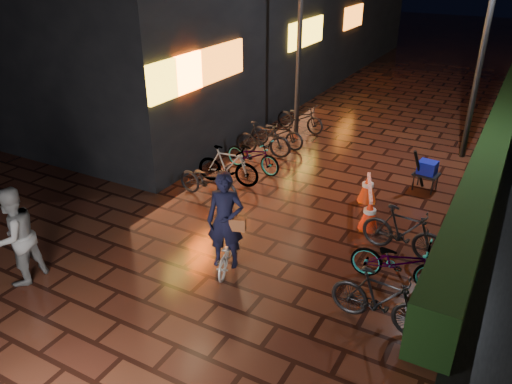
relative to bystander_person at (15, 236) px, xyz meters
The scene contains 10 objects.
ground 4.80m from the bystander_person, 44.61° to the left, with size 80.00×80.00×0.00m, color #381911.
hedge 13.13m from the bystander_person, 59.52° to the left, with size 0.70×20.00×1.00m, color black.
bystander_person is the anchor object (origin of this frame).
lamp_post_hedge 11.70m from the bystander_person, 59.16° to the left, with size 0.55×0.26×5.77m.
lamp_post_sf 9.64m from the bystander_person, 84.06° to the left, with size 0.52×0.21×5.47m.
cyclist 3.60m from the bystander_person, 34.50° to the left, with size 0.86×1.43×1.93m.
traffic_barrier 7.02m from the bystander_person, 49.15° to the left, with size 0.89×1.68×0.69m.
cart_assembly 8.96m from the bystander_person, 52.87° to the left, with size 0.64×0.59×1.07m.
parked_bikes_storefront 6.84m from the bystander_person, 81.19° to the left, with size 1.97×6.09×0.98m.
parked_bikes_hedge 6.51m from the bystander_person, 27.64° to the left, with size 1.86×2.79×0.98m.
Camera 1 is at (3.75, -7.69, 5.34)m, focal length 35.00 mm.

